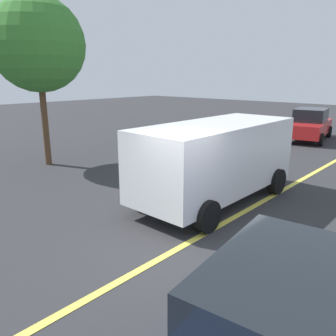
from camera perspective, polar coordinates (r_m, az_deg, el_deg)
ground_plane at (r=7.32m, az=3.01°, el=-12.67°), size 80.00×80.00×0.00m
lane_marking_centre at (r=9.64m, az=14.45°, el=-6.08°), size 28.00×0.16×0.01m
white_van at (r=9.42m, az=8.13°, el=1.81°), size 5.20×2.27×2.20m
car_blue_approaching at (r=4.30m, az=19.89°, el=-23.34°), size 4.68×2.40×1.59m
car_red_mid_road at (r=20.44m, az=22.60°, el=6.76°), size 4.66×2.57×1.69m
tree_left_verge at (r=14.09m, az=-20.97°, el=18.71°), size 3.46×3.46×6.27m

